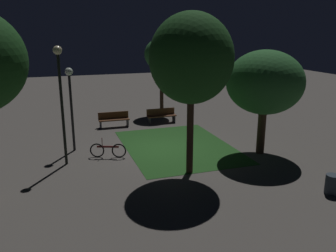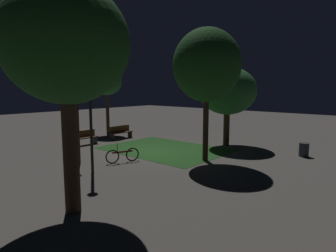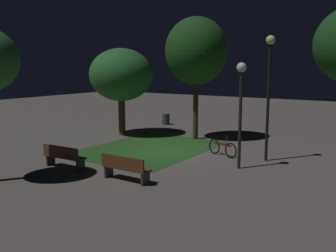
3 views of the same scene
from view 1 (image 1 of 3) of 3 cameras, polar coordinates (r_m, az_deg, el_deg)
ground_plane at (r=17.21m, az=-1.16°, el=-3.63°), size 60.00×60.00×0.00m
grass_lawn at (r=17.50m, az=1.60°, el=-3.29°), size 5.05×6.88×0.01m
bench_by_lamp at (r=21.76m, az=-1.10°, el=1.77°), size 1.80×0.50×0.88m
bench_path_side at (r=21.10m, az=-8.78°, el=1.15°), size 1.81×0.52×0.88m
tree_near_wall at (r=23.77m, az=-1.07°, el=11.43°), size 2.27×2.27×5.06m
tree_back_right at (r=16.38m, az=15.42°, el=6.78°), size 3.46×3.46×4.77m
tree_back_left at (r=13.34m, az=3.80°, el=10.79°), size 3.18×3.18×6.28m
lamp_post_path_center at (r=15.03m, az=-17.04°, el=6.07°), size 0.36×0.36×4.99m
lamp_post_plaza_west at (r=16.85m, az=-15.53°, el=5.00°), size 0.36×0.36×3.94m
trash_bin at (r=13.80m, az=25.06°, el=-8.55°), size 0.48×0.48×0.70m
bicycle at (r=16.13m, az=-9.71°, el=-3.90°), size 1.57×0.64×0.93m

